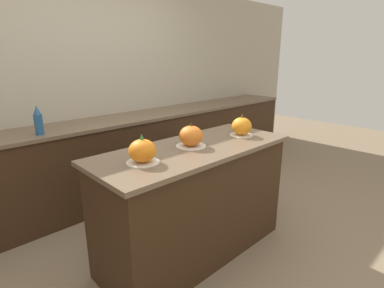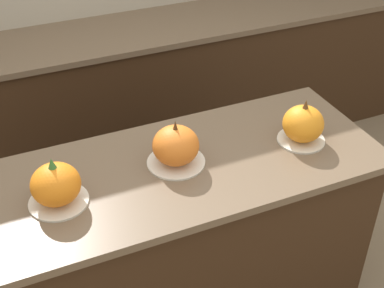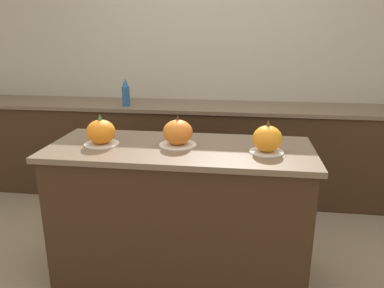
{
  "view_description": "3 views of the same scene",
  "coord_description": "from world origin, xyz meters",
  "px_view_note": "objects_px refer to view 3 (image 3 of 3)",
  "views": [
    {
      "loc": [
        -1.55,
        -1.59,
        1.62
      ],
      "look_at": [
        -0.04,
        -0.01,
        0.97
      ],
      "focal_mm": 28.0,
      "sensor_mm": 36.0,
      "label": 1
    },
    {
      "loc": [
        -0.64,
        -1.58,
        2.24
      ],
      "look_at": [
        0.04,
        -0.01,
        1.04
      ],
      "focal_mm": 50.0,
      "sensor_mm": 36.0,
      "label": 2
    },
    {
      "loc": [
        0.38,
        -2.2,
        1.64
      ],
      "look_at": [
        0.08,
        -0.01,
        0.96
      ],
      "focal_mm": 35.0,
      "sensor_mm": 36.0,
      "label": 3
    }
  ],
  "objects_px": {
    "pumpkin_cake_center": "(178,133)",
    "pumpkin_cake_right": "(267,139)",
    "bottle_tall": "(126,93)",
    "pumpkin_cake_left": "(101,133)"
  },
  "relations": [
    {
      "from": "pumpkin_cake_center",
      "to": "pumpkin_cake_right",
      "type": "distance_m",
      "value": 0.55
    },
    {
      "from": "pumpkin_cake_right",
      "to": "bottle_tall",
      "type": "xyz_separation_m",
      "value": [
        -1.27,
        1.29,
        0.04
      ]
    },
    {
      "from": "pumpkin_cake_center",
      "to": "bottle_tall",
      "type": "xyz_separation_m",
      "value": [
        -0.72,
        1.22,
        0.04
      ]
    },
    {
      "from": "pumpkin_cake_left",
      "to": "pumpkin_cake_center",
      "type": "height_order",
      "value": "pumpkin_cake_center"
    },
    {
      "from": "pumpkin_cake_left",
      "to": "pumpkin_cake_right",
      "type": "relative_size",
      "value": 1.08
    },
    {
      "from": "pumpkin_cake_left",
      "to": "pumpkin_cake_center",
      "type": "relative_size",
      "value": 0.93
    },
    {
      "from": "pumpkin_cake_right",
      "to": "pumpkin_cake_left",
      "type": "bearing_deg",
      "value": 178.95
    },
    {
      "from": "pumpkin_cake_left",
      "to": "bottle_tall",
      "type": "relative_size",
      "value": 0.84
    },
    {
      "from": "pumpkin_cake_right",
      "to": "bottle_tall",
      "type": "relative_size",
      "value": 0.77
    },
    {
      "from": "pumpkin_cake_center",
      "to": "pumpkin_cake_right",
      "type": "xyz_separation_m",
      "value": [
        0.55,
        -0.07,
        0.0
      ]
    }
  ]
}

